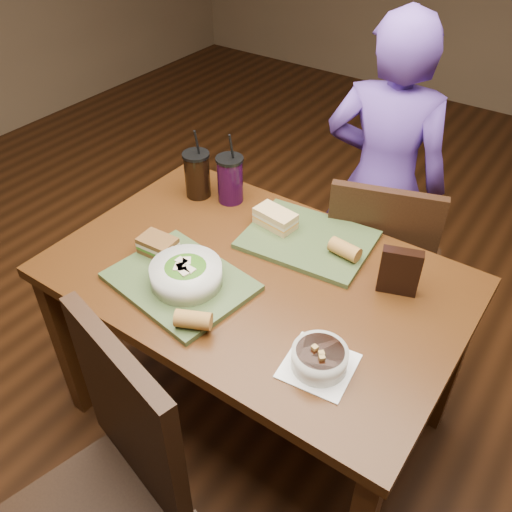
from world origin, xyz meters
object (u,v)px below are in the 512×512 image
at_px(tray_near, 180,282).
at_px(sandwich_near, 158,245).
at_px(chair_near, 111,488).
at_px(cup_berry, 230,179).
at_px(cup_cola, 197,174).
at_px(chip_bag, 399,272).
at_px(soup_bowl, 320,358).
at_px(baguette_far, 345,250).
at_px(sandwich_far, 275,218).
at_px(dining_table, 256,294).
at_px(chair_far, 384,267).
at_px(baguette_near, 193,320).
at_px(tray_far, 308,240).
at_px(salad_bowl, 186,273).
at_px(diner, 382,184).

distance_m(tray_near, sandwich_near, 0.16).
xyz_separation_m(chair_near, cup_berry, (-0.37, 1.01, 0.29)).
distance_m(cup_cola, chip_bag, 0.85).
height_order(soup_bowl, baguette_far, soup_bowl).
bearing_deg(sandwich_far, cup_cola, 177.06).
bearing_deg(cup_berry, sandwich_far, -14.06).
distance_m(dining_table, chip_bag, 0.47).
distance_m(soup_bowl, sandwich_far, 0.62).
distance_m(chair_far, chip_bag, 0.52).
relative_size(sandwich_near, baguette_near, 1.21).
bearing_deg(dining_table, tray_far, 77.76).
bearing_deg(dining_table, sandwich_near, -159.63).
bearing_deg(baguette_near, salad_bowl, 136.51).
bearing_deg(baguette_far, salad_bowl, -130.43).
distance_m(tray_far, cup_cola, 0.50).
bearing_deg(tray_near, chip_bag, 32.27).
xyz_separation_m(sandwich_near, cup_berry, (-0.01, 0.41, 0.05)).
distance_m(chair_far, tray_far, 0.44).
height_order(tray_near, sandwich_near, sandwich_near).
distance_m(diner, baguette_far, 0.61).
height_order(tray_far, cup_cola, cup_cola).
bearing_deg(soup_bowl, sandwich_far, 134.16).
distance_m(chair_far, salad_bowl, 0.87).
height_order(dining_table, chair_far, chair_far).
height_order(diner, chip_bag, diner).
bearing_deg(dining_table, chip_bag, 24.03).
bearing_deg(tray_far, diner, 87.77).
xyz_separation_m(chair_near, soup_bowl, (0.31, 0.50, 0.23)).
bearing_deg(cup_berry, tray_far, -8.64).
height_order(soup_bowl, baguette_near, soup_bowl).
bearing_deg(dining_table, soup_bowl, -31.27).
bearing_deg(tray_far, cup_cola, 178.27).
xyz_separation_m(dining_table, soup_bowl, (0.35, -0.21, 0.12)).
distance_m(sandwich_far, chip_bag, 0.48).
distance_m(soup_bowl, sandwich_near, 0.67).
height_order(dining_table, sandwich_far, sandwich_far).
height_order(sandwich_far, cup_berry, cup_berry).
xyz_separation_m(sandwich_far, cup_cola, (-0.36, 0.02, 0.04)).
distance_m(salad_bowl, baguette_near, 0.19).
height_order(salad_bowl, baguette_far, salad_bowl).
bearing_deg(chip_bag, cup_berry, 151.57).
bearing_deg(chair_near, sandwich_near, 120.84).
height_order(salad_bowl, soup_bowl, salad_bowl).
bearing_deg(dining_table, diner, 84.79).
relative_size(dining_table, cup_cola, 4.73).
bearing_deg(baguette_near, tray_near, 141.99).
bearing_deg(chip_bag, sandwich_far, 154.15).
bearing_deg(chip_bag, sandwich_near, -176.90).
relative_size(tray_near, soup_bowl, 2.10).
bearing_deg(chip_bag, baguette_far, 149.21).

